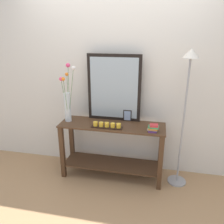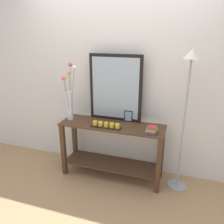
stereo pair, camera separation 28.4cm
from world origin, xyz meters
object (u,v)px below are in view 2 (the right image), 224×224
object	(u,v)px
candle_tray	(106,125)
picture_frame_small	(128,116)
tall_vase_left	(70,100)
floor_lamp	(187,100)
console_table	(112,145)
book_stack	(152,130)
mirror_leaning	(115,88)

from	to	relation	value
candle_tray	picture_frame_small	bearing A→B (deg)	52.10
candle_tray	tall_vase_left	bearing A→B (deg)	168.59
floor_lamp	tall_vase_left	bearing A→B (deg)	-178.98
tall_vase_left	picture_frame_small	world-z (taller)	tall_vase_left
tall_vase_left	floor_lamp	bearing A→B (deg)	1.02
picture_frame_small	candle_tray	bearing A→B (deg)	-127.90
console_table	candle_tray	xyz separation A→B (m)	(-0.04, -0.11, 0.33)
console_table	picture_frame_small	bearing A→B (deg)	43.15
picture_frame_small	console_table	bearing A→B (deg)	-136.85
console_table	candle_tray	size ratio (longest dim) A/B	3.46
candle_tray	book_stack	world-z (taller)	book_stack
console_table	tall_vase_left	xyz separation A→B (m)	(-0.59, -0.00, 0.58)
candle_tray	floor_lamp	size ratio (longest dim) A/B	0.23
mirror_leaning	book_stack	distance (m)	0.72
picture_frame_small	floor_lamp	distance (m)	0.79
console_table	mirror_leaning	distance (m)	0.76
console_table	mirror_leaning	xyz separation A→B (m)	(-0.01, 0.18, 0.74)
console_table	book_stack	bearing A→B (deg)	-12.42
book_stack	candle_tray	bearing A→B (deg)	179.80
floor_lamp	picture_frame_small	bearing A→B (deg)	168.66
floor_lamp	console_table	bearing A→B (deg)	-178.49
tall_vase_left	candle_tray	distance (m)	0.61
candle_tray	floor_lamp	bearing A→B (deg)	8.46
console_table	picture_frame_small	xyz separation A→B (m)	(0.17, 0.16, 0.38)
mirror_leaning	floor_lamp	distance (m)	0.90
mirror_leaning	candle_tray	bearing A→B (deg)	-96.04
mirror_leaning	console_table	bearing A→B (deg)	-86.62
picture_frame_small	floor_lamp	size ratio (longest dim) A/B	0.09
console_table	mirror_leaning	bearing A→B (deg)	93.38
candle_tray	book_stack	bearing A→B (deg)	-0.20
picture_frame_small	book_stack	distance (m)	0.45
console_table	floor_lamp	world-z (taller)	floor_lamp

